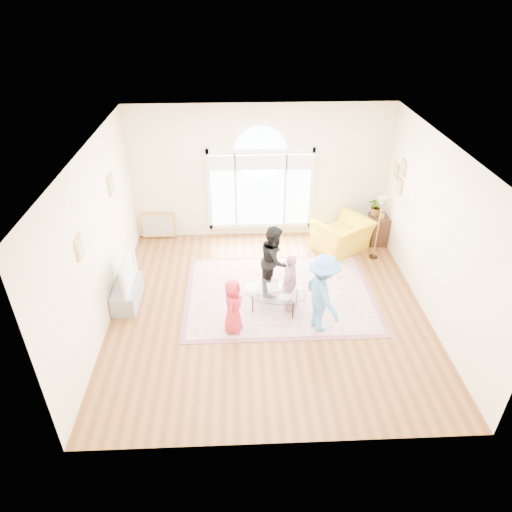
{
  "coord_description": "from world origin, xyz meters",
  "views": [
    {
      "loc": [
        -0.55,
        -6.98,
        5.57
      ],
      "look_at": [
        -0.22,
        0.3,
        1.02
      ],
      "focal_mm": 32.0,
      "sensor_mm": 36.0,
      "label": 1
    }
  ],
  "objects_px": {
    "armchair": "(342,235)",
    "coffee_table": "(275,292)",
    "tv_console": "(127,294)",
    "television": "(124,272)",
    "area_rug": "(280,294)"
  },
  "relations": [
    {
      "from": "television",
      "to": "armchair",
      "type": "relative_size",
      "value": 0.92
    },
    {
      "from": "area_rug",
      "to": "coffee_table",
      "type": "distance_m",
      "value": 0.62
    },
    {
      "from": "television",
      "to": "coffee_table",
      "type": "distance_m",
      "value": 2.91
    },
    {
      "from": "tv_console",
      "to": "coffee_table",
      "type": "relative_size",
      "value": 0.72
    },
    {
      "from": "television",
      "to": "coffee_table",
      "type": "relative_size",
      "value": 0.78
    },
    {
      "from": "coffee_table",
      "to": "armchair",
      "type": "bearing_deg",
      "value": 67.46
    },
    {
      "from": "tv_console",
      "to": "television",
      "type": "bearing_deg",
      "value": -0.0
    },
    {
      "from": "television",
      "to": "coffee_table",
      "type": "bearing_deg",
      "value": -6.43
    },
    {
      "from": "tv_console",
      "to": "armchair",
      "type": "height_order",
      "value": "armchair"
    },
    {
      "from": "tv_console",
      "to": "coffee_table",
      "type": "distance_m",
      "value": 2.9
    },
    {
      "from": "tv_console",
      "to": "armchair",
      "type": "distance_m",
      "value": 4.97
    },
    {
      "from": "coffee_table",
      "to": "armchair",
      "type": "xyz_separation_m",
      "value": [
        1.73,
        2.17,
        -0.02
      ]
    },
    {
      "from": "armchair",
      "to": "coffee_table",
      "type": "bearing_deg",
      "value": 17.38
    },
    {
      "from": "coffee_table",
      "to": "television",
      "type": "bearing_deg",
      "value": -170.29
    },
    {
      "from": "armchair",
      "to": "tv_console",
      "type": "bearing_deg",
      "value": -12.16
    }
  ]
}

